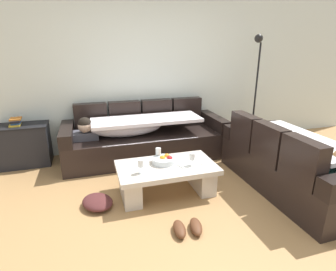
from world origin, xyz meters
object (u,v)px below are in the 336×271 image
couch_near_window (291,164)px  coffee_table (167,176)px  couch_along_wall (143,138)px  wine_glass_far_back (158,152)px  book_stack_on_cabinet (15,122)px  floor_lamp (255,84)px  wine_glass_near_right (192,157)px  open_magazine (189,163)px  side_cabinet (25,145)px  crumpled_garment (97,202)px  wine_glass_near_left (141,164)px  pair_of_shoes (188,228)px  fruit_bowl (164,160)px

couch_near_window → coffee_table: (-1.55, 0.34, -0.10)m
couch_along_wall → wine_glass_far_back: size_ratio=15.57×
book_stack_on_cabinet → floor_lamp: (3.96, -0.13, 0.42)m
wine_glass_near_right → open_magazine: (-0.02, 0.07, -0.11)m
book_stack_on_cabinet → side_cabinet: bearing=-0.6°
couch_along_wall → crumpled_garment: bearing=-122.1°
coffee_table → crumpled_garment: bearing=-175.5°
book_stack_on_cabinet → wine_glass_near_right: bearing=-35.4°
couch_along_wall → coffee_table: bearing=-88.2°
couch_near_window → wine_glass_near_left: couch_near_window is taller
open_magazine → wine_glass_near_right: bearing=-89.9°
couch_along_wall → couch_near_window: same height
wine_glass_far_back → wine_glass_near_left: bearing=-134.1°
open_magazine → pair_of_shoes: size_ratio=0.84×
wine_glass_far_back → book_stack_on_cabinet: book_stack_on_cabinet is taller
fruit_bowl → wine_glass_near_left: (-0.33, -0.19, 0.08)m
fruit_bowl → crumpled_garment: 0.92m
couch_along_wall → wine_glass_near_left: couch_along_wall is taller
couch_near_window → floor_lamp: 1.91m
wine_glass_near_right → pair_of_shoes: wine_glass_near_right is taller
pair_of_shoes → wine_glass_near_left: bearing=116.3°
book_stack_on_cabinet → pair_of_shoes: book_stack_on_cabinet is taller
fruit_bowl → wine_glass_near_right: bearing=-30.5°
coffee_table → open_magazine: 0.31m
couch_near_window → wine_glass_far_back: 1.69m
coffee_table → book_stack_on_cabinet: book_stack_on_cabinet is taller
open_magazine → pair_of_shoes: open_magazine is taller
pair_of_shoes → floor_lamp: bearing=45.4°
coffee_table → wine_glass_near_right: bearing=-20.1°
side_cabinet → crumpled_garment: (0.98, -1.52, -0.26)m
crumpled_garment → wine_glass_far_back: bearing=16.7°
couch_near_window → book_stack_on_cabinet: size_ratio=8.42×
open_magazine → couch_near_window: bearing=-27.9°
floor_lamp → crumpled_garment: floor_lamp is taller
couch_along_wall → fruit_bowl: size_ratio=9.23×
couch_near_window → floor_lamp: bearing=-17.0°
couch_near_window → wine_glass_near_right: size_ratio=11.83×
couch_near_window → floor_lamp: size_ratio=1.01×
coffee_table → book_stack_on_cabinet: bearing=142.7°
fruit_bowl → couch_near_window: bearing=-14.8°
couch_along_wall → pair_of_shoes: size_ratio=7.73×
coffee_table → wine_glass_near_left: 0.44m
wine_glass_near_left → wine_glass_far_back: bearing=45.9°
couch_near_window → wine_glass_near_right: 1.29m
wine_glass_near_left → coffee_table: bearing=19.3°
coffee_table → wine_glass_near_right: size_ratio=7.23×
open_magazine → floor_lamp: (1.79, 1.36, 0.73)m
floor_lamp → pair_of_shoes: 3.14m
fruit_bowl → pair_of_shoes: bearing=-90.0°
coffee_table → book_stack_on_cabinet: (-1.90, 1.45, 0.46)m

